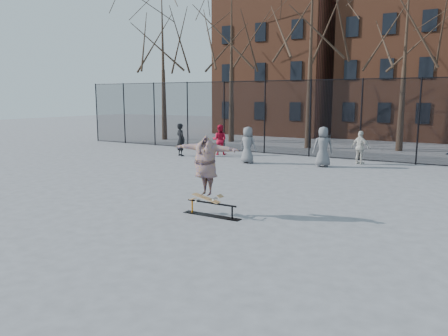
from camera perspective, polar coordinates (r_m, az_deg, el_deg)
The scene contains 12 objects.
ground at distance 11.34m, azimuth -5.22°, elevation -6.75°, with size 100.00×100.00×0.00m, color slate.
skate_rail at distance 11.61m, azimuth -1.62°, elevation -5.58°, with size 1.69×0.26×0.37m.
skateboard at distance 11.63m, azimuth -2.35°, elevation -4.14°, with size 0.87×0.21×0.10m, color #9B6B3E, non-canonical shape.
skater at distance 11.47m, azimuth -2.38°, elevation -0.03°, with size 1.95×0.53×1.58m, color #793A93.
bystander_grey at distance 20.61m, azimuth 3.12°, elevation 3.01°, with size 0.84×0.55×1.73m, color slate.
bystander_black at distance 23.27m, azimuth -5.68°, elevation 3.70°, with size 0.63×0.41×1.72m, color black.
bystander_red at distance 23.63m, azimuth -0.57°, elevation 3.71°, with size 0.79×0.61×1.62m, color red.
bystander_white at distance 21.28m, azimuth 17.38°, elevation 2.57°, with size 0.92×0.38×1.56m, color silver.
bystander_extra at distance 20.03m, azimuth 12.80°, elevation 2.72°, with size 0.88×0.58×1.81m, color #5C5D61.
fence at distance 22.74m, azimuth 14.48°, elevation 6.33°, with size 34.03×0.07×4.00m.
tree_row at distance 27.11m, azimuth 17.10°, elevation 17.91°, with size 33.66×7.46×10.67m.
rowhouses at distance 35.37m, azimuth 22.15°, elevation 13.43°, with size 29.00×7.00×13.00m.
Camera 1 is at (6.46, -8.78, 3.14)m, focal length 35.00 mm.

